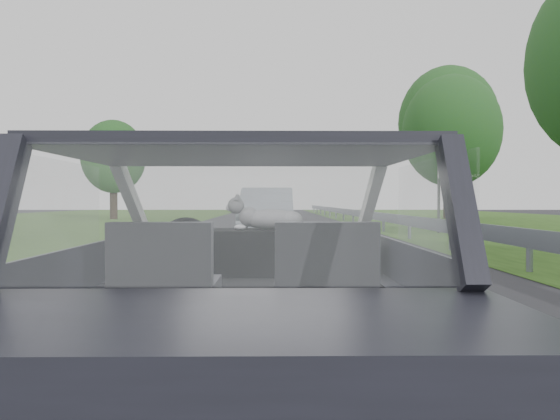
{
  "coord_description": "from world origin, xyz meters",
  "views": [
    {
      "loc": [
        0.14,
        -3.02,
        1.19
      ],
      "look_at": [
        0.19,
        0.6,
        1.13
      ],
      "focal_mm": 35.0,
      "sensor_mm": 36.0,
      "label": 1
    }
  ],
  "objects_px": {
    "cat": "(272,218)",
    "other_car": "(267,212)",
    "highway_sign": "(439,198)",
    "subject_car": "(248,285)"
  },
  "relations": [
    {
      "from": "subject_car",
      "to": "other_car",
      "type": "relative_size",
      "value": 0.8
    },
    {
      "from": "other_car",
      "to": "highway_sign",
      "type": "relative_size",
      "value": 1.93
    },
    {
      "from": "highway_sign",
      "to": "cat",
      "type": "bearing_deg",
      "value": -96.56
    },
    {
      "from": "cat",
      "to": "other_car",
      "type": "distance_m",
      "value": 15.08
    },
    {
      "from": "subject_car",
      "to": "highway_sign",
      "type": "bearing_deg",
      "value": 69.8
    },
    {
      "from": "other_car",
      "to": "cat",
      "type": "bearing_deg",
      "value": -88.44
    },
    {
      "from": "subject_car",
      "to": "cat",
      "type": "bearing_deg",
      "value": 77.06
    },
    {
      "from": "cat",
      "to": "highway_sign",
      "type": "distance_m",
      "value": 17.5
    },
    {
      "from": "cat",
      "to": "other_car",
      "type": "bearing_deg",
      "value": 97.98
    },
    {
      "from": "subject_car",
      "to": "cat",
      "type": "height_order",
      "value": "subject_car"
    }
  ]
}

